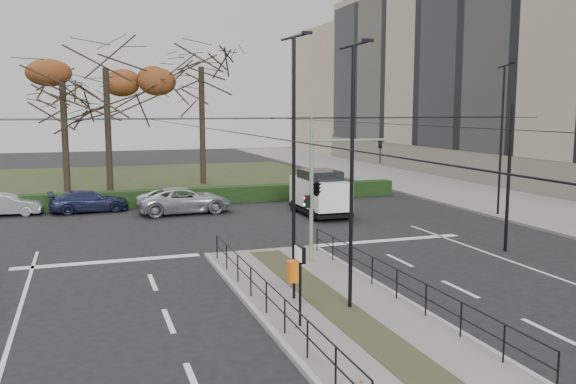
# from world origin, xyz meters

# --- Properties ---
(ground) EXTENTS (140.00, 140.00, 0.00)m
(ground) POSITION_xyz_m (0.00, 0.00, 0.00)
(ground) COLOR black
(ground) RESTS_ON ground
(median_island) EXTENTS (4.40, 15.00, 0.14)m
(median_island) POSITION_xyz_m (0.00, -2.50, 0.07)
(median_island) COLOR slate
(median_island) RESTS_ON ground
(sidewalk_east) EXTENTS (8.00, 90.00, 0.14)m
(sidewalk_east) POSITION_xyz_m (18.00, 22.00, 0.07)
(sidewalk_east) COLOR slate
(sidewalk_east) RESTS_ON ground
(park) EXTENTS (38.00, 26.00, 0.10)m
(park) POSITION_xyz_m (-6.00, 32.00, 0.05)
(park) COLOR #263219
(park) RESTS_ON ground
(hedge) EXTENTS (38.00, 1.00, 1.00)m
(hedge) POSITION_xyz_m (-6.00, 18.60, 0.50)
(hedge) COLOR black
(hedge) RESTS_ON ground
(apartment_block) EXTENTS (13.09, 52.10, 21.64)m
(apartment_block) POSITION_xyz_m (27.97, 23.97, 10.39)
(apartment_block) COLOR #C8B590
(apartment_block) RESTS_ON ground
(median_railing) EXTENTS (4.14, 13.24, 0.92)m
(median_railing) POSITION_xyz_m (0.00, -2.60, 0.98)
(median_railing) COLOR black
(median_railing) RESTS_ON median_island
(catenary) EXTENTS (20.00, 34.00, 6.00)m
(catenary) POSITION_xyz_m (0.00, 1.62, 3.42)
(catenary) COLOR black
(catenary) RESTS_ON ground
(traffic_light) EXTENTS (3.32, 1.89, 4.89)m
(traffic_light) POSITION_xyz_m (1.55, 2.62, 2.98)
(traffic_light) COLOR gray
(traffic_light) RESTS_ON median_island
(litter_bin) EXTENTS (0.45, 0.45, 1.15)m
(litter_bin) POSITION_xyz_m (-0.88, -1.58, 0.96)
(litter_bin) COLOR black
(litter_bin) RESTS_ON median_island
(info_panel) EXTENTS (0.12, 0.57, 2.17)m
(info_panel) POSITION_xyz_m (-1.51, -3.87, 1.84)
(info_panel) COLOR black
(info_panel) RESTS_ON median_island
(streetlamp_median_near) EXTENTS (0.63, 0.13, 7.59)m
(streetlamp_median_near) POSITION_xyz_m (0.39, -2.92, 4.00)
(streetlamp_median_near) COLOR black
(streetlamp_median_near) RESTS_ON median_island
(streetlamp_median_far) EXTENTS (0.68, 0.14, 8.20)m
(streetlamp_median_far) POSITION_xyz_m (-0.06, 0.74, 4.31)
(streetlamp_median_far) COLOR black
(streetlamp_median_far) RESTS_ON median_island
(streetlamp_sidewalk) EXTENTS (0.68, 0.14, 8.12)m
(streetlamp_sidewalk) POSITION_xyz_m (14.52, 8.88, 4.27)
(streetlamp_sidewalk) COLOR black
(streetlamp_sidewalk) RESTS_ON sidewalk_east
(parked_car_second) EXTENTS (3.78, 1.57, 1.21)m
(parked_car_second) POSITION_xyz_m (-10.85, 17.78, 0.61)
(parked_car_second) COLOR #A4A6AB
(parked_car_second) RESTS_ON ground
(parked_car_third) EXTENTS (4.48, 2.14, 1.26)m
(parked_car_third) POSITION_xyz_m (-6.54, 17.58, 0.63)
(parked_car_third) COLOR #1E2346
(parked_car_third) RESTS_ON ground
(parked_car_fourth) EXTENTS (5.38, 2.74, 1.45)m
(parked_car_fourth) POSITION_xyz_m (-1.46, 15.49, 0.73)
(parked_car_fourth) COLOR #A4A6AB
(parked_car_fourth) RESTS_ON ground
(white_van) EXTENTS (2.17, 4.72, 2.50)m
(white_van) POSITION_xyz_m (5.50, 12.45, 1.30)
(white_van) COLOR white
(white_van) RESTS_ON ground
(rust_tree) EXTENTS (9.84, 9.84, 11.22)m
(rust_tree) POSITION_xyz_m (-5.02, 26.24, 8.62)
(rust_tree) COLOR black
(rust_tree) RESTS_ON park
(bare_tree_center) EXTENTS (6.21, 6.21, 11.79)m
(bare_tree_center) POSITION_xyz_m (1.97, 27.95, 8.32)
(bare_tree_center) COLOR black
(bare_tree_center) RESTS_ON park
(bare_tree_near) EXTENTS (5.69, 5.69, 9.91)m
(bare_tree_near) POSITION_xyz_m (-7.86, 25.25, 7.00)
(bare_tree_near) COLOR black
(bare_tree_near) RESTS_ON park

